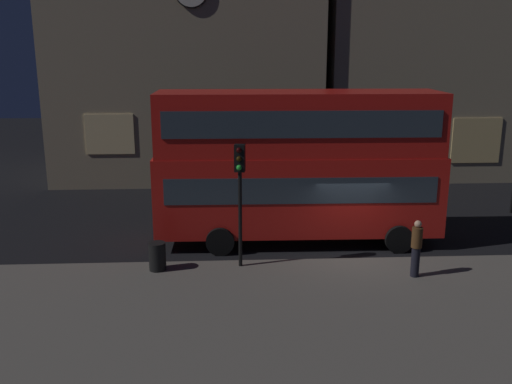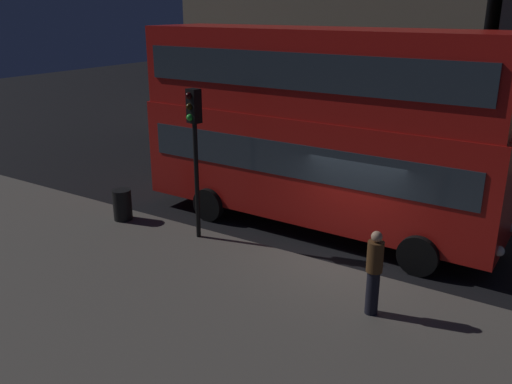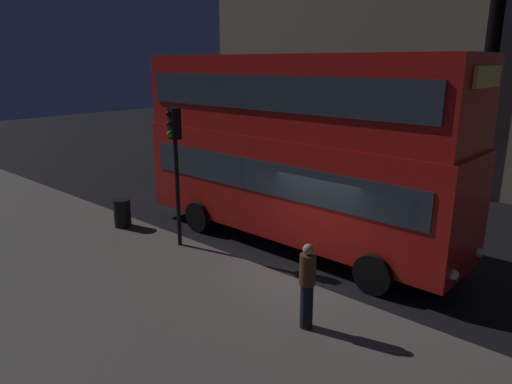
% 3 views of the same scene
% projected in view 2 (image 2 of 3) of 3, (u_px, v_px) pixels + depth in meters
% --- Properties ---
extents(ground_plane, '(80.00, 80.00, 0.00)m').
position_uv_depth(ground_plane, '(346.00, 261.00, 13.41)').
color(ground_plane, black).
extents(sidewalk_slab, '(44.00, 8.92, 0.12)m').
position_uv_depth(sidewalk_slab, '(231.00, 365.00, 9.44)').
color(sidewalk_slab, '#5B564F').
rests_on(sidewalk_slab, ground).
extents(double_decker_bus, '(10.26, 2.96, 5.47)m').
position_uv_depth(double_decker_bus, '(317.00, 122.00, 14.56)').
color(double_decker_bus, red).
rests_on(double_decker_bus, ground).
extents(traffic_light_near_kerb, '(0.36, 0.39, 3.96)m').
position_uv_depth(traffic_light_near_kerb, '(194.00, 133.00, 13.61)').
color(traffic_light_near_kerb, black).
rests_on(traffic_light_near_kerb, sidewalk_slab).
extents(pedestrian, '(0.33, 0.33, 1.79)m').
position_uv_depth(pedestrian, '(374.00, 271.00, 10.62)').
color(pedestrian, black).
rests_on(pedestrian, sidewalk_slab).
extents(litter_bin, '(0.54, 0.54, 0.90)m').
position_uv_depth(litter_bin, '(122.00, 205.00, 15.58)').
color(litter_bin, black).
rests_on(litter_bin, sidewalk_slab).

